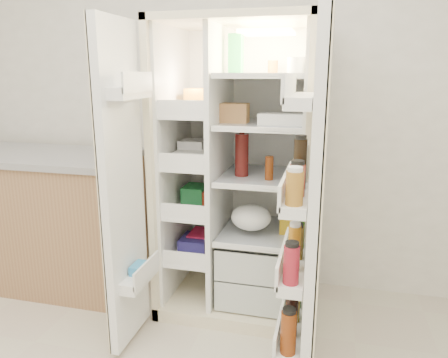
# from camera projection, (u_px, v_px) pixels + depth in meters

# --- Properties ---
(wall_back) EXTENTS (4.00, 0.02, 2.70)m
(wall_back) POSITION_uv_depth(u_px,v_px,m) (231.00, 94.00, 2.93)
(wall_back) COLOR white
(wall_back) RESTS_ON floor
(refrigerator) EXTENTS (0.92, 0.70, 1.80)m
(refrigerator) POSITION_uv_depth(u_px,v_px,m) (242.00, 194.00, 2.71)
(refrigerator) COLOR beige
(refrigerator) RESTS_ON floor
(freezer_door) EXTENTS (0.15, 0.40, 1.72)m
(freezer_door) POSITION_uv_depth(u_px,v_px,m) (123.00, 191.00, 2.23)
(freezer_door) COLOR white
(freezer_door) RESTS_ON floor
(fridge_door) EXTENTS (0.17, 0.58, 1.72)m
(fridge_door) POSITION_uv_depth(u_px,v_px,m) (312.00, 216.00, 1.92)
(fridge_door) COLOR white
(fridge_door) RESTS_ON floor
(kitchen_counter) EXTENTS (1.32, 0.70, 0.95)m
(kitchen_counter) POSITION_uv_depth(u_px,v_px,m) (46.00, 218.00, 3.05)
(kitchen_counter) COLOR #99734C
(kitchen_counter) RESTS_ON floor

